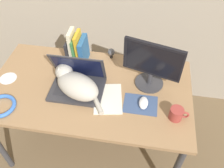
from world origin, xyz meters
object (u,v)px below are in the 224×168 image
(cable_coil, at_px, (1,106))
(mug, at_px, (177,114))
(laptop, at_px, (78,82))
(computer_mouse, at_px, (144,103))
(cd_disc, at_px, (8,78))
(cat, at_px, (76,84))
(external_monitor, at_px, (152,65))
(notepad, at_px, (108,99))
(webcam, at_px, (111,52))
(book_row, at_px, (77,49))

(cable_coil, height_order, mug, mug)
(laptop, xyz_separation_m, computer_mouse, (0.45, -0.08, -0.03))
(cable_coil, distance_m, cd_disc, 0.26)
(cat, bearing_deg, external_monitor, 18.60)
(notepad, bearing_deg, mug, -10.41)
(cat, xyz_separation_m, cable_coil, (-0.44, -0.20, -0.07))
(webcam, bearing_deg, cable_coil, -135.61)
(book_row, bearing_deg, webcam, 16.66)
(external_monitor, distance_m, notepad, 0.36)
(cat, bearing_deg, book_row, 102.78)
(webcam, bearing_deg, notepad, -83.47)
(book_row, bearing_deg, cd_disc, -148.22)
(external_monitor, height_order, notepad, external_monitor)
(notepad, distance_m, webcam, 0.42)
(cable_coil, relative_size, mug, 1.59)
(cable_coil, distance_m, mug, 1.09)
(external_monitor, height_order, cd_disc, external_monitor)
(book_row, relative_size, cd_disc, 2.16)
(cat, xyz_separation_m, cd_disc, (-0.52, 0.04, -0.08))
(notepad, distance_m, cd_disc, 0.74)
(external_monitor, bearing_deg, cd_disc, -173.37)
(book_row, bearing_deg, notepad, -50.02)
(laptop, xyz_separation_m, cable_coil, (-0.44, -0.25, -0.04))
(cd_disc, bearing_deg, book_row, 31.78)
(external_monitor, relative_size, notepad, 1.34)
(laptop, height_order, cat, laptop)
(cable_coil, bearing_deg, computer_mouse, 10.65)
(computer_mouse, height_order, cd_disc, computer_mouse)
(cable_coil, relative_size, webcam, 2.37)
(cat, distance_m, notepad, 0.23)
(laptop, bearing_deg, cable_coil, -150.78)
(cable_coil, bearing_deg, laptop, 29.22)
(laptop, height_order, cable_coil, laptop)
(external_monitor, bearing_deg, cable_coil, -158.30)
(book_row, distance_m, mug, 0.84)
(cat, height_order, webcam, cat)
(external_monitor, height_order, webcam, external_monitor)
(external_monitor, bearing_deg, book_row, 163.69)
(laptop, height_order, external_monitor, external_monitor)
(webcam, bearing_deg, cd_disc, -153.14)
(book_row, bearing_deg, cat, -77.22)
(computer_mouse, xyz_separation_m, notepad, (-0.23, 0.01, -0.01))
(webcam, bearing_deg, external_monitor, -37.35)
(cat, distance_m, book_row, 0.33)
(mug, distance_m, cd_disc, 1.18)
(computer_mouse, xyz_separation_m, cd_disc, (-0.96, 0.08, -0.02))
(notepad, bearing_deg, webcam, 96.53)
(cat, distance_m, external_monitor, 0.51)
(external_monitor, height_order, cable_coil, external_monitor)
(external_monitor, bearing_deg, mug, -56.33)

